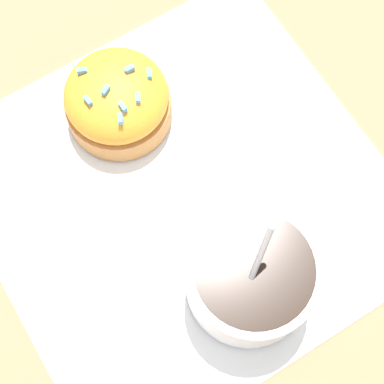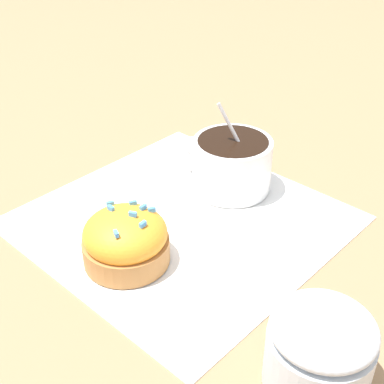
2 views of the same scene
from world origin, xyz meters
TOP-DOWN VIEW (x-y plane):
  - ground_plane at (0.00, 0.00)m, footprint 3.00×3.00m
  - paper_napkin at (0.00, 0.00)m, footprint 0.30×0.30m
  - coffee_cup at (-0.08, -0.01)m, footprint 0.09×0.11m
  - frosted_pastry at (0.08, 0.01)m, footprint 0.08×0.08m

SIDE VIEW (x-z plane):
  - ground_plane at x=0.00m, z-range 0.00..0.00m
  - paper_napkin at x=0.00m, z-range 0.00..0.00m
  - frosted_pastry at x=0.08m, z-range 0.00..0.06m
  - coffee_cup at x=-0.08m, z-range -0.02..0.09m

